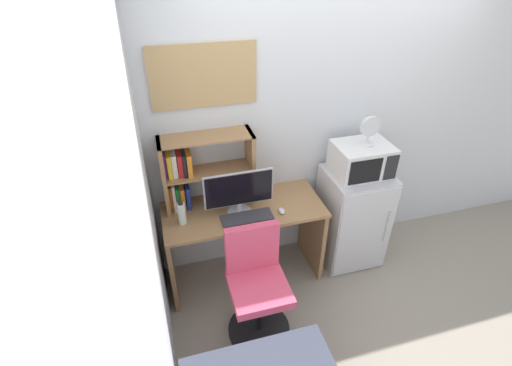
# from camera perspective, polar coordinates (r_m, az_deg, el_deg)

# --- Properties ---
(wall_back) EXTENTS (6.40, 0.04, 2.60)m
(wall_back) POSITION_cam_1_polar(r_m,az_deg,el_deg) (3.57, 17.34, 9.33)
(wall_back) COLOR silver
(wall_back) RESTS_ON ground_plane
(wall_left) EXTENTS (0.04, 4.40, 2.60)m
(wall_left) POSITION_cam_1_polar(r_m,az_deg,el_deg) (1.77, -15.66, -19.26)
(wall_left) COLOR silver
(wall_left) RESTS_ON ground_plane
(desk) EXTENTS (1.33, 0.56, 0.78)m
(desk) POSITION_cam_1_polar(r_m,az_deg,el_deg) (3.27, -1.83, -7.11)
(desk) COLOR #997047
(desk) RESTS_ON ground_plane
(hutch_bookshelf) EXTENTS (0.73, 0.24, 0.61)m
(hutch_bookshelf) POSITION_cam_1_polar(r_m,az_deg,el_deg) (3.04, -9.25, 1.81)
(hutch_bookshelf) COLOR #997047
(hutch_bookshelf) RESTS_ON desk
(monitor) EXTENTS (0.56, 0.19, 0.38)m
(monitor) POSITION_cam_1_polar(r_m,az_deg,el_deg) (2.96, -2.60, -1.29)
(monitor) COLOR #B7B7BC
(monitor) RESTS_ON desk
(keyboard) EXTENTS (0.41, 0.16, 0.02)m
(keyboard) POSITION_cam_1_polar(r_m,az_deg,el_deg) (3.01, -1.36, -5.25)
(keyboard) COLOR #333338
(keyboard) RESTS_ON desk
(computer_mouse) EXTENTS (0.05, 0.08, 0.03)m
(computer_mouse) POSITION_cam_1_polar(r_m,az_deg,el_deg) (3.08, 3.90, -4.21)
(computer_mouse) COLOR silver
(computer_mouse) RESTS_ON desk
(water_bottle) EXTENTS (0.06, 0.06, 0.20)m
(water_bottle) POSITION_cam_1_polar(r_m,az_deg,el_deg) (2.97, -11.13, -4.50)
(water_bottle) COLOR silver
(water_bottle) RESTS_ON desk
(mini_fridge) EXTENTS (0.55, 0.53, 0.94)m
(mini_fridge) POSITION_cam_1_polar(r_m,az_deg,el_deg) (3.65, 14.22, -4.92)
(mini_fridge) COLOR silver
(mini_fridge) RESTS_ON ground_plane
(microwave) EXTENTS (0.47, 0.37, 0.28)m
(microwave) POSITION_cam_1_polar(r_m,az_deg,el_deg) (3.32, 15.62, 3.40)
(microwave) COLOR silver
(microwave) RESTS_ON mini_fridge
(desk_fan) EXTENTS (0.17, 0.11, 0.25)m
(desk_fan) POSITION_cam_1_polar(r_m,az_deg,el_deg) (3.20, 16.76, 7.76)
(desk_fan) COLOR silver
(desk_fan) RESTS_ON microwave
(desk_chair) EXTENTS (0.49, 0.49, 0.93)m
(desk_chair) POSITION_cam_1_polar(r_m,az_deg,el_deg) (2.97, 0.15, -15.78)
(desk_chair) COLOR black
(desk_chair) RESTS_ON ground_plane
(wall_corkboard) EXTENTS (0.78, 0.02, 0.46)m
(wall_corkboard) POSITION_cam_1_polar(r_m,az_deg,el_deg) (2.85, -7.90, 15.67)
(wall_corkboard) COLOR tan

